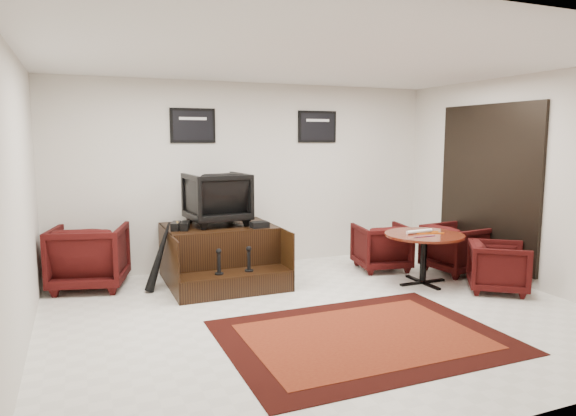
# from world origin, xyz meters

# --- Properties ---
(ground) EXTENTS (6.00, 6.00, 0.00)m
(ground) POSITION_xyz_m (0.00, 0.00, 0.00)
(ground) COLOR white
(ground) RESTS_ON ground
(room_shell) EXTENTS (6.02, 5.02, 2.81)m
(room_shell) POSITION_xyz_m (0.41, 0.12, 1.79)
(room_shell) COLOR silver
(room_shell) RESTS_ON ground
(area_rug) EXTENTS (2.74, 2.06, 0.01)m
(area_rug) POSITION_xyz_m (0.06, -0.77, 0.01)
(area_rug) COLOR black
(area_rug) RESTS_ON ground
(shine_podium) EXTENTS (1.49, 1.53, 0.77)m
(shine_podium) POSITION_xyz_m (-0.71, 1.78, 0.35)
(shine_podium) COLOR black
(shine_podium) RESTS_ON ground
(shine_chair) EXTENTS (0.85, 0.81, 0.82)m
(shine_chair) POSITION_xyz_m (-0.71, 1.93, 1.17)
(shine_chair) COLOR black
(shine_chair) RESTS_ON shine_podium
(shoes_pair) EXTENTS (0.30, 0.33, 0.10)m
(shoes_pair) POSITION_xyz_m (-1.26, 1.72, 0.82)
(shoes_pair) COLOR black
(shoes_pair) RESTS_ON shine_podium
(polish_kit) EXTENTS (0.24, 0.17, 0.08)m
(polish_kit) POSITION_xyz_m (-0.24, 1.47, 0.81)
(polish_kit) COLOR black
(polish_kit) RESTS_ON shine_podium
(umbrella_black) EXTENTS (0.35, 0.13, 0.93)m
(umbrella_black) POSITION_xyz_m (-1.57, 1.58, 0.47)
(umbrella_black) COLOR black
(umbrella_black) RESTS_ON ground
(umbrella_hooked) EXTENTS (0.32, 0.12, 0.86)m
(umbrella_hooked) POSITION_xyz_m (-1.56, 1.71, 0.43)
(umbrella_hooked) COLOR black
(umbrella_hooked) RESTS_ON ground
(armchair_side) EXTENTS (1.09, 1.05, 0.93)m
(armchair_side) POSITION_xyz_m (-2.40, 2.10, 0.46)
(armchair_side) COLOR black
(armchair_side) RESTS_ON ground
(meeting_table) EXTENTS (1.05, 1.05, 0.69)m
(meeting_table) POSITION_xyz_m (1.80, 0.58, 0.60)
(meeting_table) COLOR #480F0A
(meeting_table) RESTS_ON ground
(table_chair_back) EXTENTS (0.85, 0.81, 0.76)m
(table_chair_back) POSITION_xyz_m (1.70, 1.46, 0.38)
(table_chair_back) COLOR black
(table_chair_back) RESTS_ON ground
(table_chair_window) EXTENTS (0.80, 0.84, 0.79)m
(table_chair_window) POSITION_xyz_m (2.62, 0.89, 0.39)
(table_chair_window) COLOR black
(table_chair_window) RESTS_ON ground
(table_chair_corner) EXTENTS (0.93, 0.94, 0.71)m
(table_chair_corner) POSITION_xyz_m (2.47, -0.08, 0.35)
(table_chair_corner) COLOR black
(table_chair_corner) RESTS_ON ground
(paper_roll) EXTENTS (0.42, 0.08, 0.05)m
(paper_roll) POSITION_xyz_m (1.77, 0.64, 0.71)
(paper_roll) COLOR silver
(paper_roll) RESTS_ON meeting_table
(table_clutter) EXTENTS (0.57, 0.33, 0.01)m
(table_clutter) POSITION_xyz_m (1.82, 0.58, 0.70)
(table_clutter) COLOR orange
(table_clutter) RESTS_ON meeting_table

